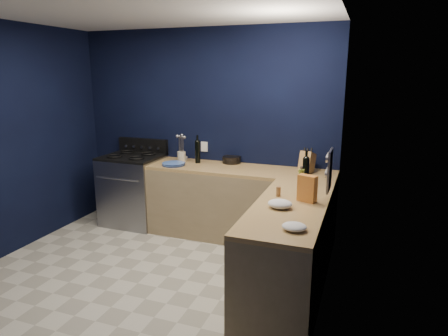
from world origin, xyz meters
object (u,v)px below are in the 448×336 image
at_px(knife_block, 307,163).
at_px(crouton_bag, 307,188).
at_px(gas_range, 134,191).
at_px(utensil_crock, 182,157).
at_px(plate_stack, 173,164).

bearing_deg(knife_block, crouton_bag, -71.36).
distance_m(gas_range, utensil_crock, 0.86).
height_order(knife_block, crouton_bag, knife_block).
height_order(plate_stack, crouton_bag, crouton_bag).
relative_size(gas_range, knife_block, 3.79).
bearing_deg(gas_range, crouton_bag, -21.62).
bearing_deg(gas_range, plate_stack, -10.08).
relative_size(gas_range, utensil_crock, 6.83).
height_order(gas_range, crouton_bag, crouton_bag).
distance_m(utensil_crock, crouton_bag, 2.11).
bearing_deg(plate_stack, knife_block, 6.95).
height_order(gas_range, knife_block, knife_block).
height_order(utensil_crock, knife_block, knife_block).
bearing_deg(knife_block, utensil_crock, -171.20).
xyz_separation_m(gas_range, crouton_bag, (2.49, -0.99, 0.56)).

